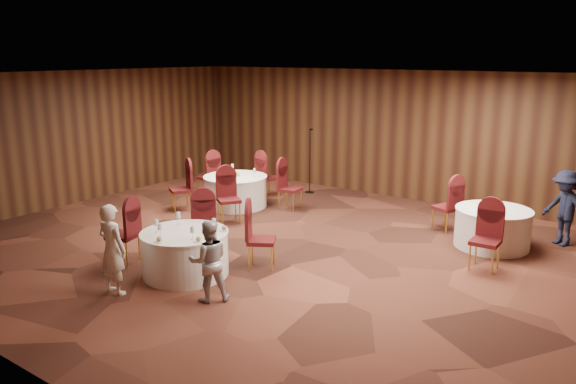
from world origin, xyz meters
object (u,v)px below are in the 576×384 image
Objects in this scene: woman_a at (112,249)px; woman_b at (209,261)px; man_c at (564,208)px; table_left at (236,191)px; table_right at (492,228)px; table_main at (185,253)px; mic_stand at (310,174)px.

woman_b is (1.37, 0.66, -0.09)m from woman_a.
table_left is at bearing -133.09° from man_c.
woman_b is at bearing -53.23° from table_left.
woman_b reaches higher than table_right.
table_right is at bearing -105.41° from man_c.
table_main is 7.13m from man_c.
woman_a is at bearing -105.98° from table_main.
table_right is at bearing -16.53° from mic_stand.
woman_a reaches higher than table_left.
table_right is 1.43m from man_c.
mic_stand is at bearing -151.49° from man_c.
mic_stand reaches higher than table_main.
man_c is (6.93, 1.53, 0.36)m from table_left.
table_left is 1.04× the size of man_c.
mic_stand is 7.19m from woman_a.
mic_stand is 1.20× the size of woman_a.
table_left is (-2.15, 3.75, -0.00)m from table_main.
table_left is at bearing -173.76° from table_right.
mic_stand is (-1.46, 5.93, 0.13)m from table_main.
table_main and table_left have the same top height.
mic_stand reaches higher than woman_a.
woman_b is 6.90m from man_c.
table_right is 1.13× the size of woman_b.
mic_stand reaches higher than man_c.
table_main is 5.76m from table_right.
table_main is at bearing -60.14° from table_left.
woman_a is (1.12, -7.10, 0.21)m from mic_stand.
man_c is (5.12, 6.45, 0.02)m from woman_a.
woman_b is at bearing -118.82° from table_right.
woman_a is (1.82, -4.92, 0.33)m from table_left.
man_c is (3.75, 5.79, 0.11)m from woman_b.
woman_b is at bearing -68.86° from mic_stand.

